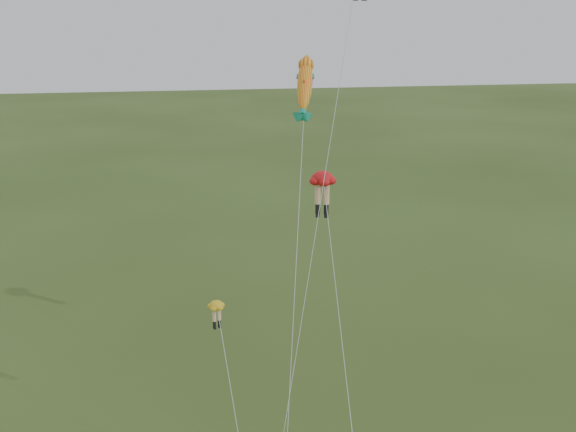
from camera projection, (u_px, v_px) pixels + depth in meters
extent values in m
cylinder|color=silver|center=(322.00, 191.00, 33.02)|extent=(5.96, 9.95, 24.37)
ellipsoid|color=red|center=(322.00, 178.00, 35.98)|extent=(1.98, 1.98, 0.79)
cylinder|color=#E7B888|center=(318.00, 194.00, 36.31)|extent=(0.35, 0.35, 1.20)
cylinder|color=black|center=(318.00, 209.00, 36.59)|extent=(0.27, 0.27, 0.60)
cube|color=black|center=(318.00, 215.00, 36.71)|extent=(0.29, 0.39, 0.18)
cylinder|color=#E7B888|center=(326.00, 194.00, 36.24)|extent=(0.35, 0.35, 1.20)
cylinder|color=black|center=(326.00, 209.00, 36.52)|extent=(0.27, 0.27, 0.60)
cube|color=black|center=(326.00, 216.00, 36.64)|extent=(0.29, 0.39, 0.18)
cylinder|color=silver|center=(339.00, 315.00, 32.82)|extent=(0.29, 10.61, 12.50)
ellipsoid|color=gold|center=(216.00, 305.00, 30.15)|extent=(1.08, 1.08, 0.42)
cylinder|color=#E7B888|center=(214.00, 315.00, 30.24)|extent=(0.19, 0.19, 0.64)
cylinder|color=black|center=(214.00, 324.00, 30.39)|extent=(0.15, 0.15, 0.32)
cube|color=black|center=(215.00, 328.00, 30.46)|extent=(0.16, 0.21, 0.09)
cylinder|color=#E7B888|center=(219.00, 314.00, 30.36)|extent=(0.19, 0.19, 0.64)
cylinder|color=black|center=(219.00, 323.00, 30.51)|extent=(0.15, 0.15, 0.32)
cube|color=black|center=(220.00, 327.00, 30.58)|extent=(0.16, 0.21, 0.09)
cylinder|color=silver|center=(233.00, 400.00, 29.42)|extent=(1.08, 4.28, 8.11)
ellipsoid|color=yellow|center=(305.00, 83.00, 33.69)|extent=(1.61, 2.97, 3.23)
sphere|color=yellow|center=(305.00, 83.00, 33.69)|extent=(1.20, 1.46, 1.26)
cone|color=#169171|center=(305.00, 83.00, 33.69)|extent=(0.99, 1.36, 1.17)
cone|color=#169171|center=(305.00, 83.00, 33.69)|extent=(0.99, 1.36, 1.17)
cone|color=#169171|center=(305.00, 83.00, 33.69)|extent=(0.56, 0.76, 0.66)
cone|color=#169171|center=(305.00, 83.00, 33.69)|extent=(0.56, 0.76, 0.66)
cone|color=red|center=(305.00, 83.00, 33.69)|extent=(0.60, 0.76, 0.66)
cylinder|color=silver|center=(296.00, 269.00, 32.20)|extent=(2.37, 8.62, 17.44)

